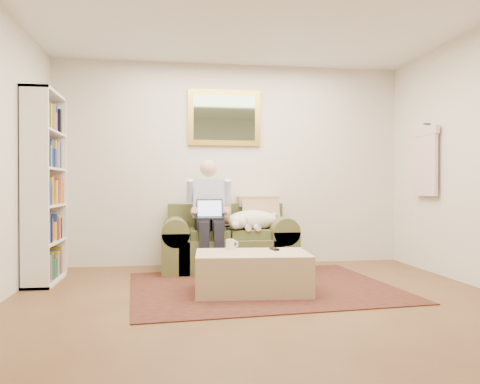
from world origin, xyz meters
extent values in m
cube|color=brown|center=(0.00, 0.00, 0.00)|extent=(4.50, 5.00, 0.01)
cube|color=silver|center=(0.00, 2.50, 1.30)|extent=(4.50, 0.01, 2.60)
cube|color=#341715|center=(0.11, 1.03, 0.01)|extent=(2.73, 2.26, 0.01)
cube|color=brown|center=(-0.10, 2.03, 0.20)|extent=(1.20, 0.77, 0.39)
cube|color=brown|center=(-0.10, 2.37, 0.59)|extent=(1.45, 0.17, 0.40)
cube|color=brown|center=(-0.73, 2.03, 0.24)|extent=(0.32, 0.77, 0.80)
cube|color=brown|center=(0.53, 2.03, 0.24)|extent=(0.32, 0.77, 0.80)
cube|color=brown|center=(-0.34, 1.98, 0.45)|extent=(0.46, 0.52, 0.11)
cube|color=brown|center=(0.14, 1.98, 0.45)|extent=(0.46, 0.52, 0.11)
cube|color=black|center=(-0.34, 1.81, 0.65)|extent=(0.31, 0.21, 0.02)
cube|color=black|center=(-0.34, 1.92, 0.75)|extent=(0.31, 0.06, 0.21)
cube|color=#99BFF2|center=(-0.34, 1.91, 0.75)|extent=(0.28, 0.04, 0.18)
cube|color=tan|center=(-0.02, 0.80, 0.19)|extent=(1.11, 0.75, 0.38)
cylinder|color=white|center=(-0.20, 1.04, 0.43)|extent=(0.08, 0.08, 0.10)
cube|color=black|center=(0.22, 0.93, 0.39)|extent=(0.07, 0.16, 0.02)
cube|color=gold|center=(-0.10, 2.48, 1.90)|extent=(0.94, 0.04, 0.72)
cube|color=gray|center=(-0.10, 2.46, 1.90)|extent=(0.80, 0.01, 0.58)
camera|label=1|loc=(-0.77, -3.55, 1.01)|focal=35.00mm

